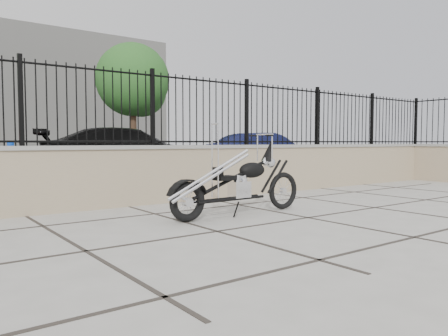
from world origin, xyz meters
name	(u,v)px	position (x,y,z in m)	size (l,w,h in m)	color
ground_plane	(308,218)	(0.00, 0.00, 0.00)	(90.00, 90.00, 0.00)	#99968E
parking_lot	(50,170)	(0.00, 12.50, 0.00)	(30.00, 30.00, 0.00)	black
retaining_wall	(203,172)	(0.00, 2.50, 0.48)	(14.00, 0.36, 0.96)	gray
iron_fence	(203,111)	(0.00, 2.50, 1.56)	(14.00, 0.08, 1.20)	black
chopper_motorcycle	(237,169)	(-0.65, 0.71, 0.64)	(2.14, 0.38, 1.28)	black
car_black	(130,153)	(0.78, 7.30, 0.70)	(1.97, 4.85, 1.41)	black
car_blue	(263,152)	(5.62, 7.17, 0.66)	(1.39, 3.98, 1.31)	#0F1439
bollard_a	(11,168)	(-2.63, 5.21, 0.52)	(0.12, 0.12, 1.04)	#0D39CC
bollard_b	(257,165)	(2.82, 4.28, 0.43)	(0.10, 0.10, 0.87)	#0C24B9
bollard_c	(312,161)	(5.16, 4.56, 0.47)	(0.11, 0.11, 0.94)	#0B4FB3
tree_right	(133,76)	(4.91, 15.95, 4.21)	(3.56, 3.56, 6.01)	#382619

